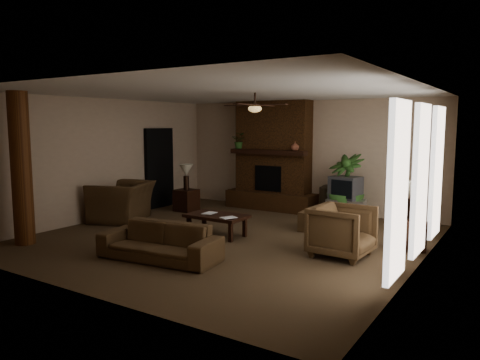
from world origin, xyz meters
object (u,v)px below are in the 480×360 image
Objects in this scene: log_column at (21,169)px; floor_plant at (345,201)px; sofa at (160,236)px; armchair_left at (122,195)px; armchair_right at (342,229)px; floor_vase at (326,198)px; tv_stand at (346,210)px; side_table_right at (410,234)px; side_table_left at (186,200)px; coffee_table at (217,217)px; lamp_left at (186,172)px; lamp_right at (412,193)px; ottoman at (316,221)px.

floor_plant is (4.25, 5.29, -0.97)m from log_column.
armchair_left is (-2.83, 1.83, 0.20)m from sofa.
floor_vase is (-1.52, 3.06, -0.04)m from armchair_right.
side_table_right reaches higher than tv_stand.
side_table_left and side_table_right have the same top height.
floor_plant is at bearing 60.85° from coffee_table.
armchair_left is 1.83m from lamp_left.
log_column is 3.73m from coffee_table.
lamp_right is (5.64, -0.62, 0.00)m from lamp_left.
log_column is 2.95× the size of armchair_right.
tv_stand is 1.31× the size of lamp_right.
tv_stand is at bearing 64.72° from sofa.
log_column is 5.81m from ottoman.
tv_stand is 0.22m from floor_plant.
log_column is 2.07× the size of armchair_left.
lamp_left is (0.46, 4.15, -0.40)m from log_column.
armchair_left reaches higher than floor_plant.
side_table_right is 0.85× the size of lamp_right.
ottoman is at bearing 45.24° from coffee_table.
floor_plant is (0.52, -0.16, -0.00)m from floor_vase.
log_column is 4.31× the size of lamp_right.
log_column is at bearing -124.40° from floor_vase.
lamp_right is at bearing -50.71° from tv_stand.
sofa is 1.68× the size of coffee_table.
log_column reaches higher than lamp_right.
floor_plant is (-0.99, 2.90, -0.05)m from armchair_right.
sofa is 4.82m from tv_stand.
armchair_left is 1.42× the size of armchair_right.
floor_vase is 1.40× the size of side_table_right.
armchair_left is at bearing -106.70° from lamp_left.
sofa is at bearing -107.42° from floor_plant.
lamp_right is at bearing -33.99° from armchair_right.
side_table_left reaches higher than tv_stand.
sofa is 3.38m from armchair_left.
coffee_table is 1.85× the size of lamp_left.
side_table_right is at bearing -12.31° from ottoman.
floor_plant is at bearing 84.89° from ottoman.
side_table_left is 0.85× the size of lamp_right.
lamp_left is (-2.18, 1.74, 0.63)m from coffee_table.
armchair_right is 1.23× the size of floor_vase.
armchair_left is 5.30m from armchair_right.
lamp_left is (-3.26, -1.30, 0.57)m from floor_vase.
sofa is at bearing -112.20° from ottoman.
sofa is 4.90m from floor_plant.
sofa reaches higher than side_table_right.
ottoman is 1.09× the size of side_table_left.
sofa is 4.38m from side_table_right.
sofa reaches higher than tv_stand.
floor_plant is (1.60, 2.88, 0.06)m from coffee_table.
log_column is 2.57m from armchair_left.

